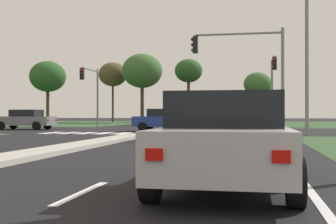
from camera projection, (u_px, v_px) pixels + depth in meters
name	position (u px, v px, depth m)	size (l,w,h in m)	color
ground_plane	(167.00, 131.00, 31.77)	(200.00, 200.00, 0.00)	black
grass_verge_far_left	(18.00, 123.00, 60.60)	(35.00, 35.00, 0.01)	#2D4C28
median_island_near	(46.00, 152.00, 13.11)	(1.20, 22.00, 0.14)	#ADA89E
median_island_far	(204.00, 123.00, 56.33)	(1.20, 36.00, 0.14)	gray
lane_dash_near	(82.00, 193.00, 6.60)	(0.14, 2.00, 0.01)	silver
lane_dash_second	(162.00, 156.00, 12.49)	(0.14, 2.00, 0.01)	silver
lane_dash_third	(191.00, 142.00, 18.39)	(0.14, 2.00, 0.01)	silver
edge_line_right	(283.00, 155.00, 12.81)	(0.14, 24.00, 0.01)	silver
stop_bar_near	(211.00, 136.00, 24.18)	(6.40, 0.50, 0.01)	silver
crosswalk_bar_near	(51.00, 133.00, 27.86)	(0.70, 2.80, 0.01)	silver
crosswalk_bar_second	(69.00, 133.00, 27.64)	(0.70, 2.80, 0.01)	silver
crosswalk_bar_third	(86.00, 133.00, 27.43)	(0.70, 2.80, 0.01)	silver
crosswalk_bar_fourth	(104.00, 133.00, 27.21)	(0.70, 2.80, 0.01)	silver
crosswalk_bar_fifth	(122.00, 133.00, 27.00)	(0.70, 2.80, 0.01)	silver
car_beige_near	(238.00, 124.00, 17.37)	(2.03, 4.62, 1.56)	#BCAD8E
car_white_second	(179.00, 118.00, 51.90)	(2.00, 4.44, 1.47)	silver
car_silver_third	(227.00, 140.00, 7.05)	(2.07, 4.41, 1.50)	#B7B7BC
car_blue_fourth	(165.00, 120.00, 30.58)	(4.39, 2.07, 1.54)	navy
car_grey_fifth	(25.00, 119.00, 33.97)	(4.57, 2.02, 1.52)	slate
car_maroon_sixth	(188.00, 117.00, 57.09)	(1.98, 4.63, 1.61)	maroon
traffic_signal_near_right	(249.00, 62.00, 24.23)	(5.08, 0.32, 5.83)	gray
traffic_signal_far_left	(92.00, 86.00, 38.23)	(0.32, 4.06, 5.23)	gray
traffic_signal_far_right	(273.00, 80.00, 35.24)	(0.32, 4.63, 5.70)	gray
street_lamp_second	(311.00, 37.00, 24.23)	(2.54, 0.58, 9.68)	gray
pedestrian_at_median	(192.00, 114.00, 42.85)	(0.34, 0.34, 1.70)	#4C4C4C
treeline_near	(48.00, 77.00, 63.82)	(5.19, 5.19, 8.80)	#423323
treeline_second	(113.00, 75.00, 64.23)	(4.09, 4.09, 8.68)	#423323
treeline_third	(142.00, 71.00, 60.82)	(5.52, 5.52, 9.46)	#423323
treeline_fourth	(189.00, 71.00, 65.40)	(4.07, 4.07, 9.31)	#423323
treeline_fifth	(258.00, 85.00, 59.42)	(3.74, 3.74, 6.79)	#423323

